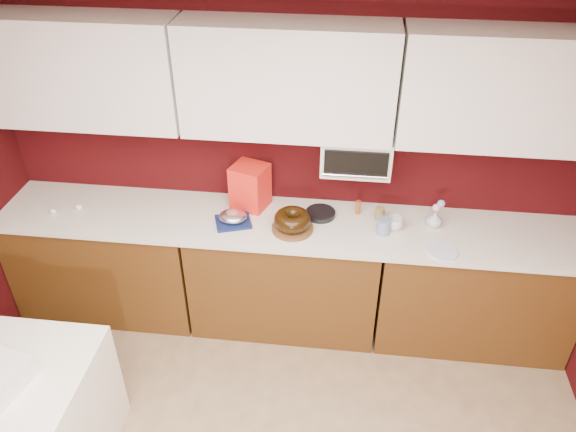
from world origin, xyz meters
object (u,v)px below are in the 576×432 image
Objects in this scene: bundt_cake at (292,220)px; blue_jar at (384,226)px; toaster_oven at (356,152)px; flower_vase at (434,218)px; dining_table at (10,417)px; coffee_mug at (395,222)px; pandoro_box at (250,186)px; foil_ham_nest at (233,216)px.

bundt_cake is 2.26× the size of blue_jar.
toaster_oven reaches higher than flower_vase.
coffee_mug is (2.14, 1.35, 0.58)m from dining_table.
blue_jar is at bearing -160.34° from flower_vase.
blue_jar is (0.93, -0.23, -0.10)m from pandoro_box.
bundt_cake reaches higher than foil_ham_nest.
flower_vase is at bearing 13.97° from pandoro_box.
toaster_oven is 1.42× the size of pandoro_box.
bundt_cake is 0.95m from flower_vase.
pandoro_box is (0.08, 0.23, 0.10)m from foil_ham_nest.
pandoro_box is (-0.71, 0.01, -0.32)m from toaster_oven.
foil_ham_nest is at bearing -179.76° from blue_jar.
blue_jar is (1.01, 0.00, -0.00)m from foil_ham_nest.
toaster_oven reaches higher than dining_table.
flower_vase reaches higher than coffee_mug.
coffee_mug reaches higher than foil_ham_nest.
pandoro_box is at bearing 166.25° from blue_jar.
pandoro_box is 1.02m from coffee_mug.
blue_jar is (2.06, 1.29, 0.58)m from dining_table.
toaster_oven reaches higher than coffee_mug.
blue_jar is at bearing -142.76° from coffee_mug.
flower_vase is at bearing 19.66° from blue_jar.
foil_ham_nest is (-0.41, 0.03, -0.03)m from bundt_cake.
flower_vase is at bearing 30.47° from dining_table.
foil_ham_nest is 0.27m from pandoro_box.
pandoro_box reaches higher than blue_jar.
coffee_mug reaches higher than dining_table.
foil_ham_nest reaches higher than dining_table.
foil_ham_nest is at bearing 50.69° from dining_table.
foil_ham_nest is 0.60× the size of pandoro_box.
foil_ham_nest is 1.50× the size of flower_vase.
blue_jar is at bearing 0.24° from foil_ham_nest.
coffee_mug is 0.85× the size of flower_vase.
foil_ham_nest is at bearing 175.68° from bundt_cake.
blue_jar is at bearing -45.52° from toaster_oven.
blue_jar is at bearing 3.35° from bundt_cake.
bundt_cake is (1.46, 1.26, 0.61)m from dining_table.
bundt_cake is 0.41m from foil_ham_nest.
foil_ham_nest is 1.01m from blue_jar.
foil_ham_nest is 1.76× the size of coffee_mug.
flower_vase is (0.26, 0.06, 0.01)m from coffee_mug.
dining_table is 4.04× the size of bundt_cake.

